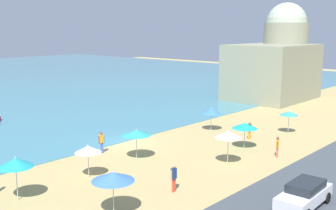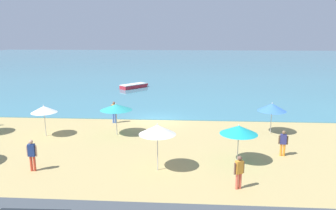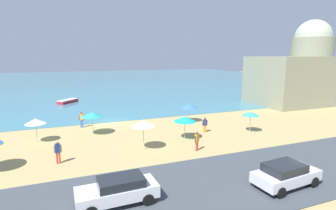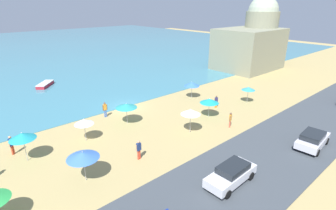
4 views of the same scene
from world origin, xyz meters
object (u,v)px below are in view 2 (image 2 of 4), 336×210
beach_umbrella_1 (272,107)px  beach_umbrella_4 (116,107)px  bather_3 (32,154)px  skiff_nearshore (134,86)px  beach_umbrella_7 (157,130)px  beach_umbrella_3 (239,130)px  bather_0 (239,171)px  bather_4 (114,111)px  beach_umbrella_8 (44,109)px  bather_2 (283,142)px

beach_umbrella_1 → beach_umbrella_4: (-11.37, -1.16, 0.11)m
bather_3 → skiff_nearshore: bather_3 is taller
skiff_nearshore → beach_umbrella_7: bearing=-77.6°
beach_umbrella_1 → skiff_nearshore: 23.48m
beach_umbrella_1 → skiff_nearshore: beach_umbrella_1 is taller
beach_umbrella_3 → skiff_nearshore: size_ratio=0.61×
bather_0 → bather_4: bearing=127.7°
beach_umbrella_8 → bather_3: size_ratio=1.30×
bather_3 → beach_umbrella_8: bearing=107.9°
beach_umbrella_4 → beach_umbrella_8: size_ratio=1.04×
beach_umbrella_1 → beach_umbrella_4: beach_umbrella_4 is taller
beach_umbrella_8 → bather_4: (4.18, 3.78, -0.97)m
beach_umbrella_3 → beach_umbrella_4: beach_umbrella_4 is taller
bather_0 → bather_3: (-10.86, 1.37, 0.06)m
bather_0 → beach_umbrella_8: bearing=150.0°
bather_3 → skiff_nearshore: bearing=88.0°
beach_umbrella_1 → beach_umbrella_8: beach_umbrella_1 is taller
beach_umbrella_4 → skiff_nearshore: size_ratio=0.63×
beach_umbrella_8 → bather_0: 14.83m
beach_umbrella_1 → bather_2: beach_umbrella_1 is taller
beach_umbrella_4 → bather_2: beach_umbrella_4 is taller
beach_umbrella_3 → beach_umbrella_8: (-13.21, 4.11, 0.01)m
beach_umbrella_1 → bather_4: bearing=170.7°
skiff_nearshore → beach_umbrella_4: bearing=-83.8°
beach_umbrella_7 → bather_3: bearing=-175.3°
beach_umbrella_8 → beach_umbrella_3: bearing=-17.3°
beach_umbrella_4 → bather_0: 11.17m
skiff_nearshore → bather_4: bearing=-85.7°
beach_umbrella_3 → bather_0: bearing=-97.0°
bather_0 → bather_4: 14.11m
bather_3 → beach_umbrella_7: bearing=4.7°
bather_4 → bather_2: bearing=-29.1°
beach_umbrella_7 → beach_umbrella_4: bearing=120.7°
beach_umbrella_3 → beach_umbrella_4: 9.39m
beach_umbrella_8 → beach_umbrella_7: bearing=-32.2°
bather_2 → beach_umbrella_7: bearing=-160.4°
beach_umbrella_3 → beach_umbrella_4: bearing=149.8°
bather_3 → bather_4: bather_4 is taller
beach_umbrella_3 → beach_umbrella_8: 13.84m
bather_3 → bather_4: (2.23, 9.81, 0.02)m
bather_2 → skiff_nearshore: bather_2 is taller
bather_4 → skiff_nearshore: size_ratio=0.48×
bather_4 → beach_umbrella_3: bearing=-41.1°
bather_2 → bather_4: 13.64m
beach_umbrella_1 → bather_2: 4.76m
beach_umbrella_3 → bather_0: (-0.40, -3.28, -1.04)m
beach_umbrella_3 → bather_3: (-11.26, -1.92, -0.98)m
beach_umbrella_8 → bather_2: bearing=-10.0°
beach_umbrella_4 → beach_umbrella_3: bearing=-30.2°
beach_umbrella_4 → beach_umbrella_8: (-5.10, -0.61, -0.10)m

